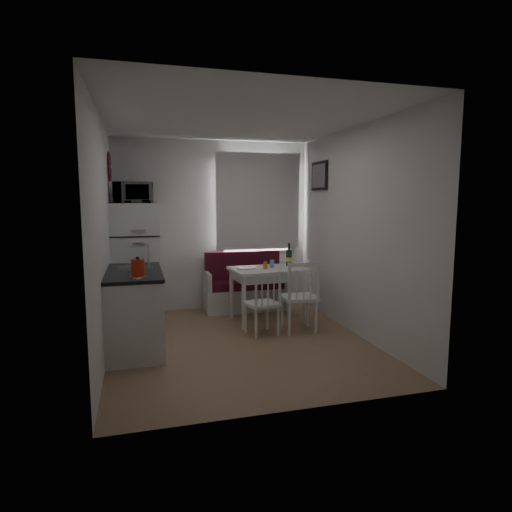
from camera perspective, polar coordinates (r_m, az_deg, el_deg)
The scene contains 22 objects.
floor at distance 5.24m, azimuth -2.16°, elevation -11.43°, with size 3.00×3.50×0.02m, color #9B7A52.
ceiling at distance 5.04m, azimuth -2.31°, elevation 17.79°, with size 3.00×3.50×0.02m, color white.
wall_back at distance 6.68m, azimuth -5.69°, elevation 4.02°, with size 3.00×0.02×2.60m, color white.
wall_front at distance 3.30m, azimuth 4.76°, elevation 0.58°, with size 3.00×0.02×2.60m, color white.
wall_left at distance 4.85m, azimuth -19.75°, elevation 2.35°, with size 0.02×3.50×2.60m, color white.
wall_right at distance 5.51m, azimuth 13.15°, elevation 3.15°, with size 0.02×3.50×2.60m, color white.
window at distance 6.80m, azimuth 0.18°, elevation 6.85°, with size 1.22×0.06×1.47m, color white.
curtain at distance 6.73m, azimuth 0.34°, elevation 7.27°, with size 1.35×0.02×1.50m, color white.
kitchen_counter at distance 5.13m, azimuth -15.84°, elevation -6.81°, with size 0.62×1.32×1.16m.
wall_sign at distance 6.30m, azimuth -18.86°, elevation 11.20°, with size 0.40×0.40×0.03m, color navy.
picture_frame at distance 6.49m, azimuth 8.42°, elevation 10.50°, with size 0.04×0.52×0.42m, color black.
bench at distance 6.67m, azimuth -1.49°, elevation -4.65°, with size 1.25×0.48×0.90m.
dining_table at distance 5.98m, azimuth 1.56°, elevation -2.43°, with size 1.05×0.77×0.75m.
chair_left at distance 5.33m, azimuth 1.04°, elevation -5.43°, with size 0.45×0.44×0.44m.
chair_right at distance 5.46m, azimuth 6.13°, elevation -4.42°, with size 0.46×0.44×0.50m.
fridge at distance 6.28m, azimuth -15.74°, elevation -0.78°, with size 0.66×0.66×1.65m, color white.
microwave at distance 6.18m, azimuth -16.06°, elevation 8.12°, with size 0.53×0.36×0.29m, color white.
kettle at distance 4.50m, azimuth -15.48°, elevation -1.57°, with size 0.16×0.16×0.22m, color red.
wine_bottle at distance 6.15m, azimuth 4.41°, elevation 0.18°, with size 0.08×0.08×0.33m, color #12391F, non-canonical shape.
drinking_glass_orange at distance 5.90m, azimuth 1.24°, elevation -1.25°, with size 0.06×0.06×0.10m, color orange.
drinking_glass_blue at distance 6.03m, azimuth 2.15°, elevation -1.02°, with size 0.06×0.06×0.11m, color #80A7DA.
plate at distance 5.90m, azimuth -1.28°, elevation -1.63°, with size 0.27×0.27×0.02m, color white.
Camera 1 is at (-1.14, -4.82, 1.69)m, focal length 30.00 mm.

